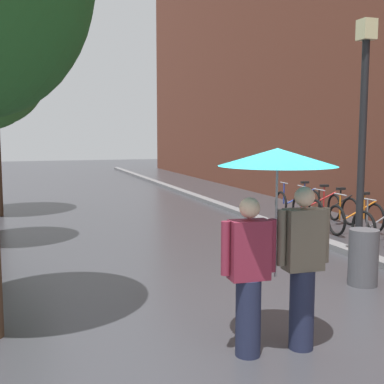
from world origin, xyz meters
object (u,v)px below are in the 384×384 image
Objects in this scene: parked_bicycle_2 at (382,224)px; parked_bicycle_5 at (316,207)px; parked_bicycle_6 at (298,202)px; litter_bin at (363,257)px; parked_bicycle_4 at (333,211)px; street_lamp_post at (363,126)px; couple_under_umbrella at (277,215)px; parked_bicycle_3 at (356,218)px.

parked_bicycle_5 is (0.08, 2.62, 0.00)m from parked_bicycle_2.
parked_bicycle_6 reaches higher than litter_bin.
parked_bicycle_4 is 4.57m from street_lamp_post.
street_lamp_post reaches higher than couple_under_umbrella.
parked_bicycle_6 is at bearing 88.61° from parked_bicycle_2.
litter_bin is (-2.36, -2.42, 0.05)m from parked_bicycle_2.
couple_under_umbrella is at bearing -145.34° from litter_bin.
parked_bicycle_4 is 0.27× the size of street_lamp_post.
litter_bin is at bearing -119.53° from parked_bicycle_4.
couple_under_umbrella reaches higher than parked_bicycle_4.
street_lamp_post is at bearing -126.43° from parked_bicycle_3.
parked_bicycle_5 is 1.03× the size of parked_bicycle_6.
parked_bicycle_5 is (0.03, 0.79, 0.00)m from parked_bicycle_4.
litter_bin is (-0.41, -0.67, -1.96)m from street_lamp_post.
couple_under_umbrella is 3.05m from litter_bin.
parked_bicycle_5 is 0.95m from parked_bicycle_6.
parked_bicycle_2 is 3.39m from litter_bin.
couple_under_umbrella reaches higher than litter_bin.
parked_bicycle_4 is at bearing -92.45° from parked_bicycle_5.
street_lamp_post reaches higher than parked_bicycle_3.
parked_bicycle_5 is 5.23m from street_lamp_post.
parked_bicycle_3 is 3.79m from street_lamp_post.
parked_bicycle_2 and parked_bicycle_3 have the same top height.
street_lamp_post reaches higher than litter_bin.
street_lamp_post is (-1.91, -2.58, 2.01)m from parked_bicycle_3.
parked_bicycle_3 is at bearing -93.90° from parked_bicycle_5.
parked_bicycle_4 is (0.09, 1.00, 0.00)m from parked_bicycle_3.
parked_bicycle_3 is 1.00× the size of parked_bicycle_4.
street_lamp_post reaches higher than parked_bicycle_4.
couple_under_umbrella is (-4.81, -6.68, 1.08)m from parked_bicycle_5.
parked_bicycle_2 and parked_bicycle_6 have the same top height.
parked_bicycle_3 is at bearing -92.70° from parked_bicycle_6.
parked_bicycle_3 is 0.27× the size of street_lamp_post.
parked_bicycle_2 is 1.01× the size of parked_bicycle_6.
parked_bicycle_5 is at bearing 87.55° from parked_bicycle_4.
street_lamp_post reaches higher than parked_bicycle_2.
parked_bicycle_3 is at bearing 53.57° from street_lamp_post.
parked_bicycle_3 is at bearing 46.20° from couple_under_umbrella.
street_lamp_post is at bearing 39.64° from couple_under_umbrella.
parked_bicycle_5 is 0.54× the size of couple_under_umbrella.
parked_bicycle_3 and parked_bicycle_6 have the same top height.
parked_bicycle_5 is 8.30m from couple_under_umbrella.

